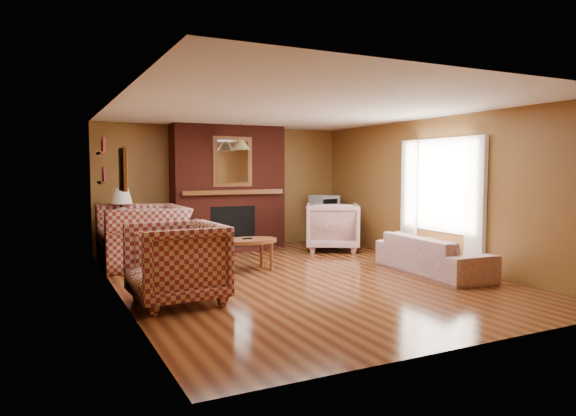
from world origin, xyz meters
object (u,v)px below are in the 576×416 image
plaid_loveseat (143,236)px  floral_sofa (433,255)px  side_table (122,243)px  floral_armchair (332,226)px  plaid_armchair (176,263)px  coffee_table (247,243)px  table_lamp (121,204)px  crt_tv (324,206)px  fireplace (229,188)px  tv_stand (324,230)px

plaid_loveseat → floral_sofa: 4.57m
plaid_loveseat → side_table: (-0.25, 0.51, -0.17)m
plaid_loveseat → floral_armchair: plaid_loveseat is taller
plaid_loveseat → side_table: bearing=-153.5°
plaid_armchair → floral_armchair: 4.47m
plaid_armchair → coffee_table: size_ratio=1.10×
side_table → plaid_loveseat: bearing=-63.8°
plaid_loveseat → plaid_armchair: bearing=-1.9°
plaid_armchair → table_lamp: size_ratio=1.69×
coffee_table → crt_tv: bearing=38.5°
coffee_table → plaid_armchair: bearing=-135.8°
floral_armchair → crt_tv: 1.00m
side_table → fireplace: bearing=14.3°
plaid_armchair → crt_tv: bearing=127.8°
floral_sofa → side_table: 5.06m
fireplace → side_table: (-2.10, -0.53, -0.87)m
floral_armchair → plaid_armchair: bearing=64.1°
side_table → plaid_armchair: bearing=-87.2°
tv_stand → fireplace: bearing=178.6°
table_lamp → tv_stand: 4.22m
floral_sofa → side_table: side_table is taller
plaid_loveseat → crt_tv: bearing=102.6°
plaid_armchair → plaid_loveseat: bearing=174.9°
coffee_table → table_lamp: bearing=133.7°
plaid_loveseat → crt_tv: crt_tv is taller
plaid_armchair → coffee_table: 2.03m
plaid_loveseat → table_lamp: bearing=-153.5°
table_lamp → crt_tv: bearing=4.7°
coffee_table → side_table: (-1.60, 1.68, -0.12)m
fireplace → table_lamp: fireplace is taller
plaid_armchair → floral_armchair: size_ratio=1.03×
floral_sofa → tv_stand: floral_sofa is taller
plaid_loveseat → floral_sofa: size_ratio=0.76×
tv_stand → floral_armchair: bearing=-107.2°
plaid_armchair → floral_sofa: (3.85, -0.02, -0.19)m
side_table → table_lamp: (0.00, 0.00, 0.65)m
plaid_loveseat → table_lamp: (-0.25, 0.51, 0.48)m
fireplace → tv_stand: fireplace is taller
coffee_table → table_lamp: table_lamp is taller
plaid_armchair → crt_tv: size_ratio=1.87×
side_table → tv_stand: bearing=4.8°
plaid_loveseat → floral_armchair: bearing=89.9°
fireplace → plaid_armchair: (-1.95, -3.63, -0.71)m
fireplace → tv_stand: 2.25m
side_table → tv_stand: 4.16m
plaid_armchair → floral_armchair: bearing=122.1°
fireplace → coffee_table: 2.39m
fireplace → side_table: bearing=-165.7°
tv_stand → coffee_table: bearing=-137.8°
floral_sofa → side_table: (-4.00, 3.11, 0.03)m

